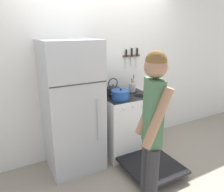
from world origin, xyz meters
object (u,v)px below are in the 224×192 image
Objects in this scene: stove_range at (127,125)px; refrigerator at (72,108)px; dutch_oven_pot at (121,95)px; person at (152,131)px; tea_kettle at (113,90)px; utensil_jar at (132,87)px.

refrigerator is at bearing 177.95° from stove_range.
refrigerator is 5.78× the size of dutch_oven_pot.
tea_kettle is at bearing 8.07° from person.
tea_kettle is at bearing -178.95° from utensil_jar.
person reaches higher than dutch_oven_pot.
utensil_jar is 0.16× the size of person.
stove_range is at bearing -2.05° from refrigerator.
stove_range is at bearing 25.61° from dutch_oven_pot.
refrigerator is 1.30× the size of stove_range.
dutch_oven_pot is at bearing -93.10° from tea_kettle.
utensil_jar is at bearing 41.09° from stove_range.
dutch_oven_pot is at bearing -9.48° from refrigerator.
tea_kettle is at bearing 10.76° from refrigerator.
refrigerator is at bearing -169.24° from tea_kettle.
dutch_oven_pot is 0.24m from tea_kettle.
refrigerator is 6.76× the size of tea_kettle.
stove_range is at bearing -45.43° from tea_kettle.
tea_kettle is at bearing 134.57° from stove_range.
person is at bearing -72.93° from refrigerator.
utensil_jar is at bearing -5.05° from person.
stove_range is at bearing -0.65° from person.
tea_kettle is 1.37m from person.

